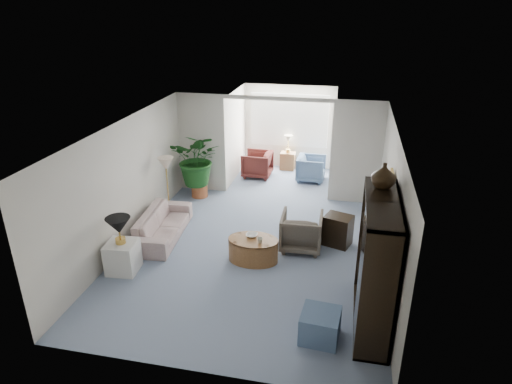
% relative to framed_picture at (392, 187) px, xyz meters
% --- Properties ---
extents(floor, '(6.00, 6.00, 0.00)m').
position_rel_framed_picture_xyz_m(floor, '(-2.46, 0.10, -1.70)').
color(floor, '#7A8AA1').
rests_on(floor, ground).
extents(sunroom_floor, '(2.60, 2.60, 0.00)m').
position_rel_framed_picture_xyz_m(sunroom_floor, '(-2.46, 4.20, -1.70)').
color(sunroom_floor, '#7A8AA1').
rests_on(sunroom_floor, ground).
extents(back_pier_left, '(1.20, 0.12, 2.50)m').
position_rel_framed_picture_xyz_m(back_pier_left, '(-4.36, 3.10, -0.45)').
color(back_pier_left, silver).
rests_on(back_pier_left, ground).
extents(back_pier_right, '(1.20, 0.12, 2.50)m').
position_rel_framed_picture_xyz_m(back_pier_right, '(-0.56, 3.10, -0.45)').
color(back_pier_right, silver).
rests_on(back_pier_right, ground).
extents(back_header, '(2.60, 0.12, 0.10)m').
position_rel_framed_picture_xyz_m(back_header, '(-2.46, 3.10, 0.75)').
color(back_header, silver).
rests_on(back_header, back_pier_left).
extents(window_pane, '(2.20, 0.02, 1.50)m').
position_rel_framed_picture_xyz_m(window_pane, '(-2.46, 5.28, -0.30)').
color(window_pane, white).
extents(window_blinds, '(2.20, 0.02, 1.50)m').
position_rel_framed_picture_xyz_m(window_blinds, '(-2.46, 5.25, -0.30)').
color(window_blinds, white).
extents(framed_picture, '(0.04, 0.50, 0.40)m').
position_rel_framed_picture_xyz_m(framed_picture, '(0.00, 0.00, 0.00)').
color(framed_picture, '#B6AA91').
extents(sofa, '(0.89, 1.96, 0.56)m').
position_rel_framed_picture_xyz_m(sofa, '(-4.39, 0.49, -1.42)').
color(sofa, beige).
rests_on(sofa, ground).
extents(end_table, '(0.56, 0.56, 0.58)m').
position_rel_framed_picture_xyz_m(end_table, '(-4.59, -0.86, -1.41)').
color(end_table, white).
rests_on(end_table, ground).
extents(table_lamp, '(0.44, 0.44, 0.30)m').
position_rel_framed_picture_xyz_m(table_lamp, '(-4.59, -0.86, -0.77)').
color(table_lamp, black).
rests_on(table_lamp, end_table).
extents(floor_lamp, '(0.36, 0.36, 0.28)m').
position_rel_framed_picture_xyz_m(floor_lamp, '(-4.66, 1.49, -0.45)').
color(floor_lamp, beige).
rests_on(floor_lamp, ground).
extents(coffee_table, '(0.96, 0.96, 0.45)m').
position_rel_framed_picture_xyz_m(coffee_table, '(-2.36, -0.02, -1.47)').
color(coffee_table, '#926135').
rests_on(coffee_table, ground).
extents(coffee_bowl, '(0.22, 0.22, 0.05)m').
position_rel_framed_picture_xyz_m(coffee_bowl, '(-2.41, 0.08, -1.22)').
color(coffee_bowl, white).
rests_on(coffee_bowl, coffee_table).
extents(coffee_cup, '(0.11, 0.11, 0.10)m').
position_rel_framed_picture_xyz_m(coffee_cup, '(-2.21, -0.12, -1.20)').
color(coffee_cup, beige).
rests_on(coffee_cup, coffee_table).
extents(wingback_chair, '(0.81, 0.83, 0.74)m').
position_rel_framed_picture_xyz_m(wingback_chair, '(-1.53, 0.63, -1.33)').
color(wingback_chair, '#685F52').
rests_on(wingback_chair, ground).
extents(side_table_dark, '(0.63, 0.56, 0.63)m').
position_rel_framed_picture_xyz_m(side_table_dark, '(-0.83, 0.93, -1.39)').
color(side_table_dark, black).
rests_on(side_table_dark, ground).
extents(entertainment_cabinet, '(0.49, 1.82, 2.03)m').
position_rel_framed_picture_xyz_m(entertainment_cabinet, '(-0.23, -1.36, -0.69)').
color(entertainment_cabinet, black).
rests_on(entertainment_cabinet, ground).
extents(cabinet_urn, '(0.36, 0.36, 0.38)m').
position_rel_framed_picture_xyz_m(cabinet_urn, '(-0.23, -0.86, 0.52)').
color(cabinet_urn, black).
rests_on(cabinet_urn, entertainment_cabinet).
extents(ottoman, '(0.59, 0.59, 0.44)m').
position_rel_framed_picture_xyz_m(ottoman, '(-0.96, -1.90, -1.48)').
color(ottoman, slate).
rests_on(ottoman, ground).
extents(plant_pot, '(0.40, 0.40, 0.32)m').
position_rel_framed_picture_xyz_m(plant_pot, '(-4.32, 2.65, -1.54)').
color(plant_pot, '#9E522D').
rests_on(plant_pot, ground).
extents(house_plant, '(1.22, 1.06, 1.36)m').
position_rel_framed_picture_xyz_m(house_plant, '(-4.32, 2.65, -0.70)').
color(house_plant, '#1B4E1B').
rests_on(house_plant, plant_pot).
extents(sunroom_chair_blue, '(0.77, 0.75, 0.68)m').
position_rel_framed_picture_xyz_m(sunroom_chair_blue, '(-1.69, 4.32, -1.36)').
color(sunroom_chair_blue, slate).
rests_on(sunroom_chair_blue, ground).
extents(sunroom_chair_maroon, '(0.81, 0.79, 0.71)m').
position_rel_framed_picture_xyz_m(sunroom_chair_maroon, '(-3.19, 4.32, -1.34)').
color(sunroom_chair_maroon, '#501F1B').
rests_on(sunroom_chair_maroon, ground).
extents(sunroom_table, '(0.43, 0.34, 0.51)m').
position_rel_framed_picture_xyz_m(sunroom_table, '(-2.44, 5.07, -1.45)').
color(sunroom_table, '#926135').
rests_on(sunroom_table, ground).
extents(shelf_clutter, '(0.30, 1.04, 1.06)m').
position_rel_framed_picture_xyz_m(shelf_clutter, '(-0.28, -1.34, -0.50)').
color(shelf_clutter, '#3B3735').
rests_on(shelf_clutter, entertainment_cabinet).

